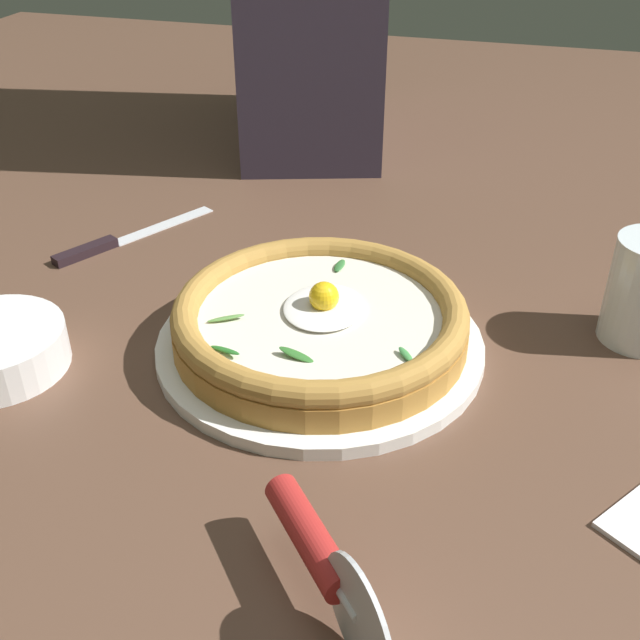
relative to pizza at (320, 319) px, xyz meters
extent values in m
cube|color=brown|center=(-0.05, 0.03, -0.05)|extent=(2.40, 2.40, 0.03)
cylinder|color=white|center=(0.00, 0.00, -0.03)|extent=(0.30, 0.30, 0.01)
cylinder|color=#B27B33|center=(0.00, 0.00, -0.01)|extent=(0.26, 0.26, 0.02)
torus|color=#AE7E38|center=(0.00, 0.00, 0.01)|extent=(0.26, 0.26, 0.02)
cylinder|color=white|center=(0.00, 0.00, 0.00)|extent=(0.22, 0.22, 0.00)
ellipsoid|color=white|center=(-0.01, 0.00, 0.01)|extent=(0.08, 0.07, 0.01)
sphere|color=yellow|center=(-0.01, 0.00, 0.02)|extent=(0.03, 0.03, 0.03)
ellipsoid|color=#3B813E|center=(-0.08, 0.00, 0.01)|extent=(0.02, 0.01, 0.01)
ellipsoid|color=#5E9648|center=(0.04, -0.08, 0.01)|extent=(0.02, 0.03, 0.01)
ellipsoid|color=#287029|center=(0.08, -0.06, 0.01)|extent=(0.02, 0.03, 0.01)
ellipsoid|color=#408E47|center=(0.05, 0.09, 0.01)|extent=(0.02, 0.02, 0.01)
ellipsoid|color=#2E6A29|center=(0.07, 0.00, 0.01)|extent=(0.01, 0.03, 0.01)
cylinder|color=silver|center=(0.29, 0.11, 0.00)|extent=(0.06, 0.05, 0.08)
cylinder|color=silver|center=(0.29, 0.10, 0.00)|extent=(0.02, 0.02, 0.01)
cylinder|color=#AA2523|center=(0.25, 0.06, 0.00)|extent=(0.08, 0.08, 0.02)
cube|color=silver|center=(-0.20, -0.25, -0.03)|extent=(0.13, 0.08, 0.00)
cube|color=black|center=(-0.10, -0.30, -0.03)|extent=(0.07, 0.05, 0.01)
cylinder|color=#DDD482|center=(-0.10, 0.28, -0.02)|extent=(0.07, 0.07, 0.03)
camera|label=1|loc=(0.56, 0.16, 0.37)|focal=43.19mm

